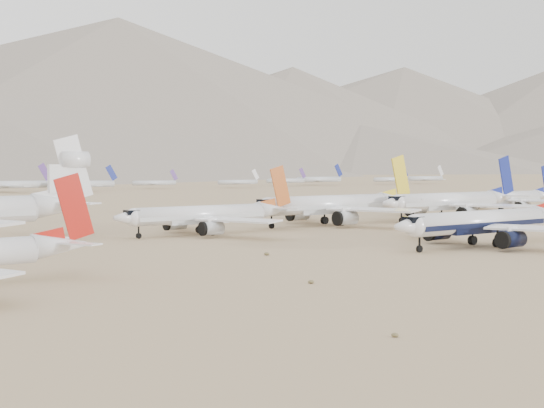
# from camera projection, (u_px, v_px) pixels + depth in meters

# --- Properties ---
(ground) EXTENTS (7000.00, 7000.00, 0.00)m
(ground) POSITION_uv_depth(u_px,v_px,m) (445.00, 251.00, 140.28)
(ground) COLOR #8C7551
(ground) RESTS_ON ground
(main_airliner) EXTENTS (48.86, 47.72, 17.24)m
(main_airliner) POSITION_uv_depth(u_px,v_px,m) (487.00, 222.00, 149.74)
(main_airliner) COLOR white
(main_airliner) RESTS_ON ground
(row2_navy_widebody) EXTENTS (53.32, 52.14, 18.97)m
(row2_navy_widebody) POSITION_uv_depth(u_px,v_px,m) (452.00, 201.00, 220.84)
(row2_navy_widebody) COLOR white
(row2_navy_widebody) RESTS_ON ground
(row2_gold_tail) EXTENTS (53.15, 51.98, 18.92)m
(row2_gold_tail) POSITION_uv_depth(u_px,v_px,m) (335.00, 205.00, 202.17)
(row2_gold_tail) COLOR white
(row2_gold_tail) RESTS_ON ground
(row2_orange_tail) EXTENTS (44.68, 43.70, 15.94)m
(row2_orange_tail) POSITION_uv_depth(u_px,v_px,m) (208.00, 215.00, 174.53)
(row2_orange_tail) COLOR white
(row2_orange_tail) RESTS_ON ground
(row2_blue_far) EXTENTS (46.09, 45.06, 16.38)m
(row2_blue_far) POSITION_uv_depth(u_px,v_px,m) (509.00, 198.00, 261.19)
(row2_blue_far) COLOR white
(row2_blue_far) RESTS_ON ground
(distant_storage_row) EXTENTS (656.67, 65.16, 16.13)m
(distant_storage_row) POSITION_uv_depth(u_px,v_px,m) (59.00, 184.00, 450.12)
(distant_storage_row) COLOR silver
(distant_storage_row) RESTS_ON ground
(foothills) EXTENTS (4637.50, 1395.00, 155.00)m
(foothills) POSITION_uv_depth(u_px,v_px,m) (164.00, 135.00, 1334.15)
(foothills) COLOR slate
(foothills) RESTS_ON ground
(desert_scrub) EXTENTS (206.06, 121.67, 0.63)m
(desert_scrub) POSITION_uv_depth(u_px,v_px,m) (434.00, 281.00, 102.64)
(desert_scrub) COLOR brown
(desert_scrub) RESTS_ON ground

